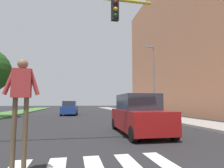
% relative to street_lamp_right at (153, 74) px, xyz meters
% --- Properties ---
extents(ground_plane, '(140.00, 140.00, 0.00)m').
position_rel_street_lamp_right_xyz_m(ground_plane, '(-8.16, 8.55, -4.59)').
color(ground_plane, '#262628').
extents(median_strip, '(3.92, 64.00, 0.15)m').
position_rel_street_lamp_right_xyz_m(median_strip, '(-16.74, 6.55, -4.52)').
color(median_strip, '#477A38').
rests_on(median_strip, ground_plane).
extents(sidewalk_right, '(3.00, 64.00, 0.15)m').
position_rel_street_lamp_right_xyz_m(sidewalk_right, '(0.60, 6.55, -4.52)').
color(sidewalk_right, '#9E9991').
rests_on(sidewalk_right, ground_plane).
extents(street_lamp_right, '(1.02, 0.24, 7.50)m').
position_rel_street_lamp_right_xyz_m(street_lamp_right, '(0.00, 0.00, 0.00)').
color(street_lamp_right, slate).
rests_on(street_lamp_right, sidewalk_right).
extents(pedestrian_performer, '(0.75, 0.27, 2.49)m').
position_rel_street_lamp_right_xyz_m(pedestrian_performer, '(-9.33, -14.07, -2.93)').
color(pedestrian_performer, brown).
rests_on(pedestrian_performer, ground_plane).
extents(suv_crossing, '(2.04, 4.63, 1.97)m').
position_rel_street_lamp_right_xyz_m(suv_crossing, '(-5.02, -9.35, -3.66)').
color(suv_crossing, maroon).
rests_on(suv_crossing, ground_plane).
extents(sedan_midblock, '(2.13, 4.64, 1.75)m').
position_rel_street_lamp_right_xyz_m(sedan_midblock, '(-8.72, 5.89, -3.79)').
color(sedan_midblock, navy).
rests_on(sedan_midblock, ground_plane).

